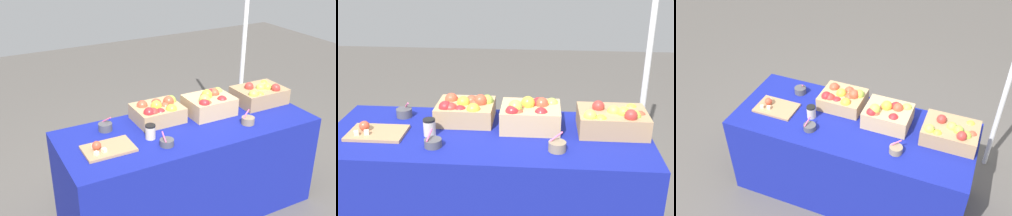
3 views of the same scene
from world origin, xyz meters
The scene contains 11 objects.
ground_plane centered at (0.00, 0.00, 0.00)m, with size 10.00×10.00×0.00m, color #56514C.
table centered at (0.00, 0.00, 0.37)m, with size 1.90×0.76×0.74m, color navy.
apple_crate_left centered at (0.74, 0.09, 0.82)m, with size 0.40×0.30×0.18m.
apple_crate_middle centered at (0.25, 0.10, 0.83)m, with size 0.35×0.28×0.20m.
apple_crate_right centered at (-0.16, 0.18, 0.82)m, with size 0.35×0.29×0.17m.
cutting_board_front centered at (-0.66, -0.06, 0.76)m, with size 0.33×0.22×0.08m.
sample_bowl_near centered at (-0.56, 0.21, 0.77)m, with size 0.10×0.10×0.11m.
sample_bowl_mid centered at (0.40, -0.18, 0.77)m, with size 0.10×0.10×0.10m.
sample_bowl_far centered at (-0.28, -0.19, 0.76)m, with size 0.10×0.10×0.09m.
coffee_cup centered at (-0.33, -0.05, 0.79)m, with size 0.07×0.07×0.10m.
tent_pole centered at (1.06, 0.76, 1.02)m, with size 0.04×0.04×2.04m, color white.
Camera 1 is at (-1.42, -2.34, 2.11)m, focal length 44.49 mm.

